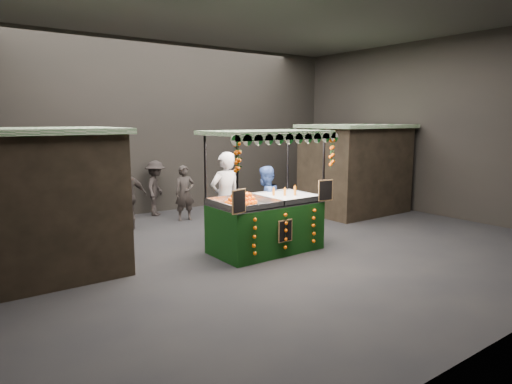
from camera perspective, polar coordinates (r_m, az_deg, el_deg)
ground at (r=9.82m, az=1.59°, el=-7.02°), size 12.00×12.00×0.00m
market_hall at (r=9.45m, az=1.69°, el=13.07°), size 12.10×10.10×5.05m
neighbour_stall_left at (r=8.68m, az=-26.48°, el=-1.29°), size 3.00×2.20×2.60m
neighbour_stall_right at (r=13.63m, az=12.46°, el=2.94°), size 3.00×2.20×2.60m
juice_stall at (r=9.36m, az=1.41°, el=-2.89°), size 2.60×1.53×2.52m
vendor_grey at (r=9.92m, az=-3.92°, el=-0.80°), size 0.76×0.51×2.05m
vendor_blue at (r=10.37m, az=1.19°, el=-1.35°), size 0.97×0.84×1.69m
shopper_0 at (r=12.41m, az=-9.03°, el=-0.14°), size 0.61×0.46×1.51m
shopper_1 at (r=14.14m, az=8.59°, el=1.70°), size 0.92×0.73×1.85m
shopper_2 at (r=11.66m, az=-16.02°, el=-0.56°), size 1.02×0.52×1.68m
shopper_3 at (r=13.20m, az=-12.61°, el=0.48°), size 1.08×1.17×1.59m
shopper_4 at (r=10.22m, az=-22.61°, el=-2.68°), size 0.89×0.80×1.53m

